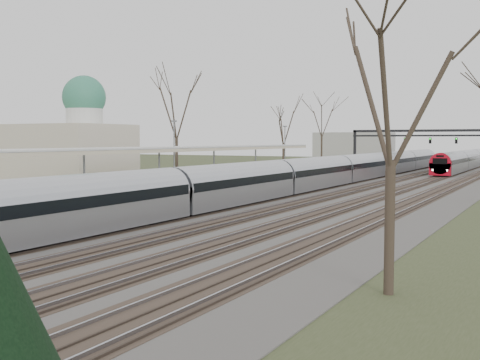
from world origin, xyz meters
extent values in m
cube|color=#474442|center=(0.00, 55.00, 0.05)|extent=(24.00, 160.00, 0.10)
cube|color=#4C3828|center=(-6.00, 55.00, 0.09)|extent=(2.60, 160.00, 0.06)
cube|color=gray|center=(-6.72, 55.00, 0.16)|extent=(0.07, 160.00, 0.12)
cube|color=gray|center=(-5.28, 55.00, 0.16)|extent=(0.07, 160.00, 0.12)
cube|color=#4C3828|center=(-2.50, 55.00, 0.09)|extent=(2.60, 160.00, 0.06)
cube|color=gray|center=(-3.22, 55.00, 0.16)|extent=(0.07, 160.00, 0.12)
cube|color=gray|center=(-1.78, 55.00, 0.16)|extent=(0.07, 160.00, 0.12)
cube|color=#4C3828|center=(1.00, 55.00, 0.09)|extent=(2.60, 160.00, 0.06)
cube|color=gray|center=(0.28, 55.00, 0.16)|extent=(0.07, 160.00, 0.12)
cube|color=gray|center=(1.72, 55.00, 0.16)|extent=(0.07, 160.00, 0.12)
cube|color=#4C3828|center=(4.50, 55.00, 0.09)|extent=(2.60, 160.00, 0.06)
cube|color=gray|center=(3.78, 55.00, 0.16)|extent=(0.07, 160.00, 0.12)
cube|color=gray|center=(5.22, 55.00, 0.16)|extent=(0.07, 160.00, 0.12)
cube|color=#4C3828|center=(8.00, 55.00, 0.09)|extent=(2.60, 160.00, 0.06)
cube|color=gray|center=(7.28, 55.00, 0.16)|extent=(0.07, 160.00, 0.12)
cube|color=gray|center=(8.72, 55.00, 0.16)|extent=(0.07, 160.00, 0.12)
cube|color=#9E9B93|center=(-9.05, 37.50, 0.50)|extent=(3.50, 69.00, 1.00)
cylinder|color=slate|center=(-9.05, 26.00, 2.50)|extent=(0.14, 0.14, 3.00)
cylinder|color=slate|center=(-9.05, 34.00, 2.50)|extent=(0.14, 0.14, 3.00)
cylinder|color=slate|center=(-9.05, 42.00, 2.50)|extent=(0.14, 0.14, 3.00)
cylinder|color=slate|center=(-9.05, 50.00, 2.50)|extent=(0.14, 0.14, 3.00)
cube|color=silver|center=(-9.05, 33.00, 4.05)|extent=(4.10, 50.00, 0.12)
cube|color=beige|center=(-9.05, 33.00, 3.88)|extent=(4.10, 50.00, 0.25)
cube|color=beige|center=(-22.00, 38.00, 3.00)|extent=(10.00, 8.00, 6.00)
cylinder|color=silver|center=(-20.00, 38.00, 7.20)|extent=(3.20, 3.20, 2.50)
sphere|color=#307A5E|center=(-20.00, 38.00, 8.40)|extent=(3.80, 3.80, 3.80)
cube|color=black|center=(-10.00, 85.00, 3.00)|extent=(0.35, 0.35, 6.00)
cube|color=black|center=(0.25, 85.00, 5.90)|extent=(21.00, 0.35, 0.35)
cube|color=black|center=(0.25, 85.00, 5.20)|extent=(21.00, 0.25, 0.25)
cube|color=black|center=(-6.00, 84.80, 4.50)|extent=(0.32, 0.22, 0.85)
sphere|color=#0CFF19|center=(-6.00, 84.66, 4.75)|extent=(0.16, 0.16, 0.16)
cube|color=black|center=(-2.50, 84.80, 4.50)|extent=(0.32, 0.22, 0.85)
sphere|color=#0CFF19|center=(-2.50, 84.66, 4.75)|extent=(0.16, 0.16, 0.16)
cube|color=black|center=(1.00, 84.80, 4.50)|extent=(0.32, 0.22, 0.85)
sphere|color=#0CFF19|center=(1.00, 84.66, 4.75)|extent=(0.16, 0.16, 0.16)
cube|color=black|center=(4.50, 84.80, 4.50)|extent=(0.32, 0.22, 0.85)
sphere|color=#0CFF19|center=(4.50, 84.66, 4.75)|extent=(0.16, 0.16, 0.16)
cylinder|color=#2D231C|center=(-17.00, 48.00, 2.48)|extent=(0.30, 0.30, 4.95)
cylinder|color=#2D231C|center=(13.00, 15.00, 2.02)|extent=(0.30, 0.30, 4.05)
cube|color=#9A9CA3|center=(-2.50, 56.24, 1.10)|extent=(2.55, 90.00, 1.60)
cylinder|color=#9A9CA3|center=(-2.50, 56.24, 1.75)|extent=(2.60, 89.70, 2.60)
cube|color=black|center=(-2.50, 56.24, 1.85)|extent=(2.62, 89.40, 0.55)
cube|color=black|center=(-2.50, 56.24, 0.17)|extent=(1.80, 89.00, 0.35)
cube|color=#9A9CA3|center=(4.50, 110.15, 1.10)|extent=(2.55, 75.00, 1.60)
cylinder|color=#9A9CA3|center=(4.50, 110.15, 1.75)|extent=(2.60, 74.70, 2.60)
cube|color=black|center=(4.50, 110.15, 1.85)|extent=(2.62, 74.40, 0.55)
cube|color=#B60A1B|center=(4.50, 72.75, 1.05)|extent=(2.55, 0.50, 1.50)
cylinder|color=#B60A1B|center=(4.50, 72.80, 1.75)|extent=(2.60, 0.60, 2.60)
cube|color=black|center=(4.50, 72.53, 2.05)|extent=(1.70, 0.12, 0.70)
sphere|color=white|center=(3.65, 72.55, 0.95)|extent=(0.22, 0.22, 0.22)
sphere|color=white|center=(5.35, 72.55, 0.95)|extent=(0.22, 0.22, 0.22)
cube|color=black|center=(4.50, 110.15, 0.17)|extent=(1.80, 74.00, 0.35)
camera|label=1|loc=(17.42, -2.61, 4.66)|focal=45.00mm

